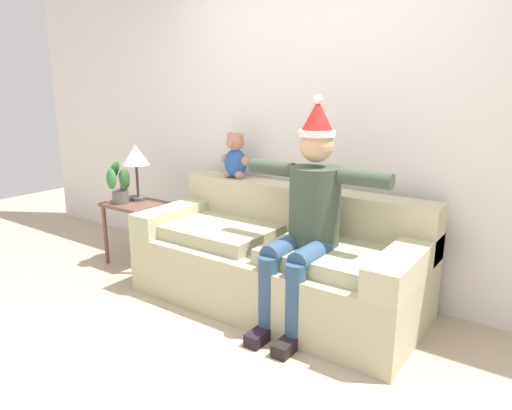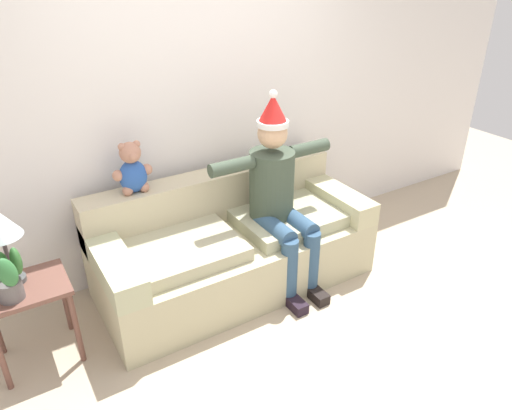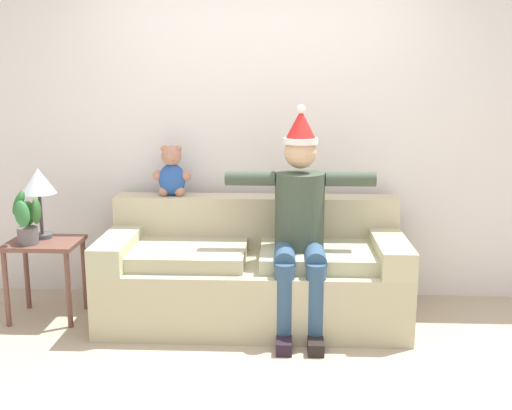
{
  "view_description": "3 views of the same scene",
  "coord_description": "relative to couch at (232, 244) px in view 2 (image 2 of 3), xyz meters",
  "views": [
    {
      "loc": [
        1.71,
        -1.7,
        1.56
      ],
      "look_at": [
        -0.15,
        0.92,
        0.74
      ],
      "focal_mm": 32.4,
      "sensor_mm": 36.0,
      "label": 1
    },
    {
      "loc": [
        -1.49,
        -1.78,
        2.33
      ],
      "look_at": [
        0.1,
        0.82,
        0.73
      ],
      "focal_mm": 33.32,
      "sensor_mm": 36.0,
      "label": 2
    },
    {
      "loc": [
        0.21,
        -3.23,
        1.71
      ],
      "look_at": [
        0.02,
        0.8,
        0.87
      ],
      "focal_mm": 43.62,
      "sensor_mm": 36.0,
      "label": 3
    }
  ],
  "objects": [
    {
      "name": "person_seated",
      "position": [
        0.32,
        -0.16,
        0.44
      ],
      "size": [
        1.02,
        0.77,
        1.52
      ],
      "color": "#3B4939",
      "rests_on": "ground_plane"
    },
    {
      "name": "couch",
      "position": [
        0.0,
        0.0,
        0.0
      ],
      "size": [
        2.1,
        0.92,
        0.83
      ],
      "color": "#B7B08B",
      "rests_on": "ground_plane"
    },
    {
      "name": "back_wall",
      "position": [
        0.0,
        0.54,
        1.02
      ],
      "size": [
        7.0,
        0.1,
        2.7
      ],
      "primitive_type": "cube",
      "color": "silver",
      "rests_on": "ground_plane"
    },
    {
      "name": "teddy_bear",
      "position": [
        -0.62,
        0.29,
        0.67
      ],
      "size": [
        0.29,
        0.17,
        0.38
      ],
      "color": "#2A53A5",
      "rests_on": "couch"
    },
    {
      "name": "side_table",
      "position": [
        -1.48,
        -0.09,
        0.13
      ],
      "size": [
        0.5,
        0.41,
        0.57
      ],
      "color": "brown",
      "rests_on": "ground_plane"
    },
    {
      "name": "potted_plant",
      "position": [
        -1.55,
        -0.18,
        0.42
      ],
      "size": [
        0.22,
        0.26,
        0.39
      ],
      "color": "#5F5959",
      "rests_on": "side_table"
    },
    {
      "name": "ground_plane",
      "position": [
        0.0,
        -1.01,
        -0.33
      ],
      "size": [
        10.0,
        10.0,
        0.0
      ],
      "primitive_type": "plane",
      "color": "tan"
    }
  ]
}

